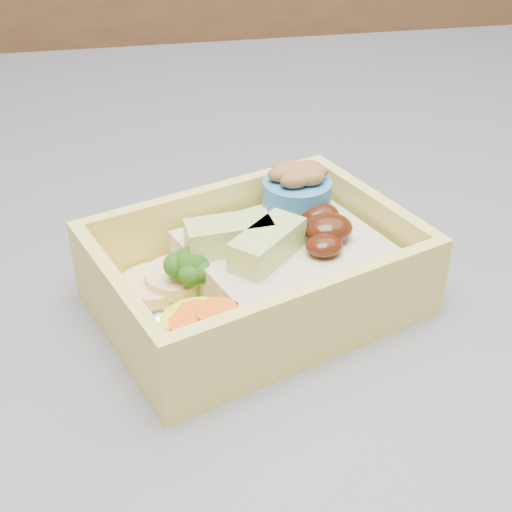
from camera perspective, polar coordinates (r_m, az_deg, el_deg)
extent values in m
cube|color=brown|center=(1.93, -9.15, 10.29)|extent=(3.20, 0.60, 0.90)
cube|color=#343439|center=(0.57, -5.51, 2.38)|extent=(1.24, 0.84, 0.04)
cube|color=#ECDB61|center=(0.44, 0.00, -3.44)|extent=(0.22, 0.19, 0.01)
cube|color=#ECDB61|center=(0.47, -3.87, 3.03)|extent=(0.18, 0.07, 0.05)
cube|color=#ECDB61|center=(0.39, 4.77, -5.01)|extent=(0.18, 0.07, 0.05)
cube|color=#ECDB61|center=(0.47, 9.24, 2.47)|extent=(0.05, 0.11, 0.05)
cube|color=#ECDB61|center=(0.40, -10.98, -4.16)|extent=(0.05, 0.11, 0.05)
cube|color=tan|center=(0.44, 2.51, -0.63)|extent=(0.14, 0.13, 0.03)
ellipsoid|color=#371408|center=(0.44, 5.77, 2.23)|extent=(0.04, 0.03, 0.02)
ellipsoid|color=#371408|center=(0.45, 5.14, 3.32)|extent=(0.03, 0.03, 0.01)
ellipsoid|color=#371408|center=(0.42, 5.48, 0.83)|extent=(0.03, 0.03, 0.01)
cube|color=#B8D670|center=(0.42, 0.92, 0.94)|extent=(0.05, 0.05, 0.02)
cube|color=#B8D670|center=(0.43, -2.17, 1.68)|extent=(0.05, 0.03, 0.02)
cylinder|color=#669851|center=(0.43, -5.06, -2.59)|extent=(0.01, 0.01, 0.02)
sphere|color=#275A14|center=(0.42, -5.18, -0.56)|extent=(0.02, 0.02, 0.02)
sphere|color=#275A14|center=(0.43, -4.43, -0.22)|extent=(0.02, 0.02, 0.02)
sphere|color=#275A14|center=(0.43, -6.34, -0.74)|extent=(0.02, 0.02, 0.02)
sphere|color=#275A14|center=(0.42, -4.35, -1.26)|extent=(0.01, 0.01, 0.01)
sphere|color=#275A14|center=(0.42, -5.29, -1.47)|extent=(0.01, 0.01, 0.01)
sphere|color=#275A14|center=(0.43, -5.71, -0.32)|extent=(0.01, 0.01, 0.01)
cylinder|color=yellow|center=(0.39, -4.41, -6.41)|extent=(0.05, 0.05, 0.02)
cylinder|color=#FF6215|center=(0.39, -4.70, -4.76)|extent=(0.02, 0.02, 0.00)
cylinder|color=#FF6215|center=(0.38, -5.19, -5.43)|extent=(0.02, 0.02, 0.00)
cylinder|color=#FF6215|center=(0.38, -3.07, -4.55)|extent=(0.02, 0.02, 0.00)
cylinder|color=#DBB67E|center=(0.45, -8.22, -2.35)|extent=(0.04, 0.04, 0.01)
cylinder|color=#DBB67E|center=(0.44, -6.25, -1.66)|extent=(0.04, 0.04, 0.01)
ellipsoid|color=silver|center=(0.46, -4.95, -0.06)|extent=(0.02, 0.02, 0.02)
ellipsoid|color=silver|center=(0.40, -7.82, -5.59)|extent=(0.02, 0.02, 0.02)
cylinder|color=teal|center=(0.47, 3.29, 4.87)|extent=(0.05, 0.05, 0.02)
ellipsoid|color=brown|center=(0.46, 3.35, 6.56)|extent=(0.02, 0.02, 0.01)
ellipsoid|color=brown|center=(0.47, 4.02, 7.01)|extent=(0.02, 0.02, 0.01)
ellipsoid|color=brown|center=(0.46, 2.14, 6.58)|extent=(0.02, 0.02, 0.01)
ellipsoid|color=brown|center=(0.46, 4.35, 6.27)|extent=(0.02, 0.02, 0.01)
ellipsoid|color=brown|center=(0.45, 3.13, 6.08)|extent=(0.02, 0.02, 0.01)
ellipsoid|color=brown|center=(0.46, 4.62, 6.69)|extent=(0.02, 0.02, 0.01)
ellipsoid|color=brown|center=(0.47, 2.44, 6.99)|extent=(0.02, 0.02, 0.01)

